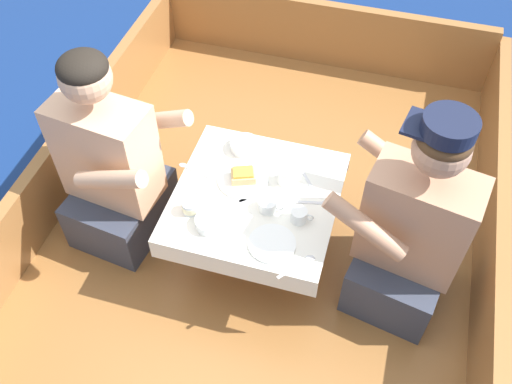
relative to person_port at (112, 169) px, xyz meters
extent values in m
plane|color=navy|center=(0.64, 0.10, -0.64)|extent=(60.00, 60.00, 0.00)
cube|color=brown|center=(0.64, 0.10, -0.52)|extent=(2.07, 2.92, 0.24)
cube|color=#936033|center=(-0.37, 0.10, -0.22)|extent=(0.06, 2.92, 0.35)
cube|color=#936033|center=(1.64, 0.10, -0.22)|extent=(0.06, 2.92, 0.35)
cube|color=#936033|center=(0.64, 1.53, -0.20)|extent=(1.95, 0.06, 0.41)
cylinder|color=#B2B2B7|center=(0.64, 0.03, -0.21)|extent=(0.07, 0.07, 0.38)
cube|color=brown|center=(0.64, 0.03, -0.01)|extent=(0.64, 0.66, 0.02)
cube|color=white|center=(0.64, 0.03, 0.00)|extent=(0.67, 0.69, 0.00)
cube|color=white|center=(0.64, -0.31, -0.06)|extent=(0.67, 0.00, 0.10)
cube|color=white|center=(0.64, 0.37, -0.06)|extent=(0.67, 0.00, 0.10)
cube|color=#333847|center=(-0.01, 0.00, -0.27)|extent=(0.41, 0.48, 0.26)
cube|color=tan|center=(-0.01, 0.00, 0.10)|extent=(0.43, 0.27, 0.48)
sphere|color=tan|center=(-0.01, 0.00, 0.49)|extent=(0.20, 0.20, 0.20)
ellipsoid|color=black|center=(-0.01, 0.00, 0.54)|extent=(0.19, 0.19, 0.11)
cylinder|color=tan|center=(0.17, 0.16, 0.18)|extent=(0.34, 0.11, 0.21)
cylinder|color=tan|center=(0.12, -0.20, 0.18)|extent=(0.34, 0.11, 0.21)
cube|color=#333847|center=(1.28, 0.01, -0.27)|extent=(0.44, 0.50, 0.26)
cube|color=tan|center=(1.28, 0.01, 0.09)|extent=(0.43, 0.29, 0.46)
sphere|color=tan|center=(1.28, 0.01, 0.47)|extent=(0.20, 0.20, 0.20)
ellipsoid|color=#472D19|center=(1.28, 0.01, 0.52)|extent=(0.19, 0.19, 0.11)
cylinder|color=tan|center=(1.09, -0.14, 0.17)|extent=(0.34, 0.13, 0.21)
cylinder|color=tan|center=(1.16, 0.22, 0.17)|extent=(0.34, 0.13, 0.21)
cylinder|color=black|center=(1.28, 0.01, 0.58)|extent=(0.18, 0.18, 0.06)
cube|color=black|center=(1.19, 0.03, 0.55)|extent=(0.12, 0.15, 0.01)
cylinder|color=white|center=(0.56, 0.09, 0.00)|extent=(0.22, 0.22, 0.01)
cylinder|color=white|center=(0.77, -0.19, 0.00)|extent=(0.19, 0.19, 0.01)
cube|color=tan|center=(0.56, 0.09, 0.03)|extent=(0.12, 0.11, 0.04)
cube|color=gold|center=(0.56, 0.09, 0.05)|extent=(0.10, 0.09, 0.01)
cylinder|color=white|center=(0.51, -0.17, 0.02)|extent=(0.12, 0.12, 0.04)
cylinder|color=beige|center=(0.51, -0.17, 0.03)|extent=(0.10, 0.10, 0.02)
cylinder|color=white|center=(0.51, 0.28, 0.02)|extent=(0.13, 0.13, 0.04)
cylinder|color=beige|center=(0.51, 0.28, 0.03)|extent=(0.10, 0.10, 0.02)
cylinder|color=white|center=(0.84, -0.04, 0.03)|extent=(0.07, 0.07, 0.06)
torus|color=white|center=(0.88, -0.04, 0.03)|extent=(0.04, 0.01, 0.04)
cylinder|color=#3D2314|center=(0.84, -0.04, 0.04)|extent=(0.06, 0.06, 0.01)
cylinder|color=white|center=(0.73, 0.14, 0.03)|extent=(0.07, 0.07, 0.07)
torus|color=white|center=(0.78, 0.14, 0.04)|extent=(0.04, 0.01, 0.04)
cylinder|color=#3D2314|center=(0.73, 0.14, 0.05)|extent=(0.06, 0.06, 0.01)
cylinder|color=white|center=(0.70, -0.02, 0.02)|extent=(0.08, 0.08, 0.05)
torus|color=white|center=(0.75, -0.02, 0.03)|extent=(0.04, 0.01, 0.04)
cylinder|color=#3D2314|center=(0.70, -0.02, 0.04)|extent=(0.07, 0.07, 0.01)
cylinder|color=silver|center=(0.41, -0.12, 0.03)|extent=(0.06, 0.06, 0.05)
cylinder|color=beige|center=(0.41, -0.12, 0.03)|extent=(0.07, 0.07, 0.03)
cube|color=silver|center=(0.44, -0.05, 0.00)|extent=(0.15, 0.11, 0.00)
cube|color=silver|center=(0.35, 0.09, 0.00)|extent=(0.17, 0.05, 0.00)
ellipsoid|color=silver|center=(0.29, 0.10, 0.00)|extent=(0.04, 0.02, 0.01)
cube|color=silver|center=(0.86, 0.05, 0.00)|extent=(0.17, 0.05, 0.00)
ellipsoid|color=silver|center=(0.93, 0.07, 0.00)|extent=(0.04, 0.02, 0.01)
cube|color=silver|center=(0.81, 0.19, 0.00)|extent=(0.11, 0.14, 0.00)
cube|color=silver|center=(0.54, -0.06, 0.00)|extent=(0.14, 0.12, 0.00)
cube|color=silver|center=(0.59, -0.01, 0.00)|extent=(0.04, 0.04, 0.00)
cube|color=silver|center=(0.88, -0.27, 0.00)|extent=(0.12, 0.14, 0.00)
ellipsoid|color=silver|center=(0.92, -0.21, 0.00)|extent=(0.04, 0.02, 0.01)
camera|label=1|loc=(1.06, -1.42, 1.81)|focal=40.00mm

